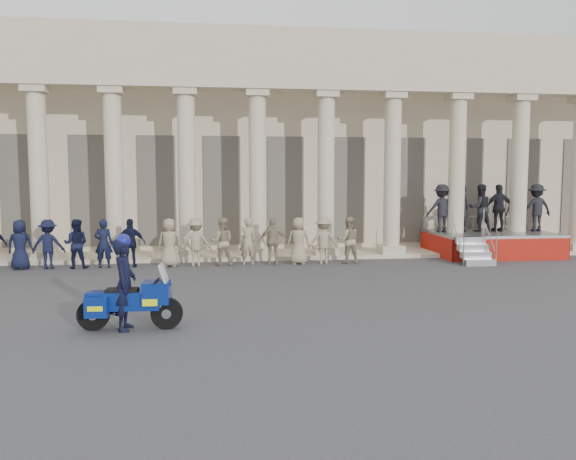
% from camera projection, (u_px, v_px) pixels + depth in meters
% --- Properties ---
extents(ground, '(90.00, 90.00, 0.00)m').
position_uv_depth(ground, '(227.00, 309.00, 13.16)').
color(ground, '#3A3A3C').
rests_on(ground, ground).
extents(building, '(40.00, 12.50, 9.00)m').
position_uv_depth(building, '(221.00, 148.00, 27.31)').
color(building, '#C2B091').
rests_on(building, ground).
extents(officer_rank, '(18.26, 0.64, 1.68)m').
position_uv_depth(officer_rank, '(105.00, 243.00, 19.12)').
color(officer_rank, black).
rests_on(officer_rank, ground).
extents(reviewing_stand, '(5.22, 4.32, 2.82)m').
position_uv_depth(reviewing_stand, '(491.00, 215.00, 22.27)').
color(reviewing_stand, gray).
rests_on(reviewing_stand, ground).
extents(motorcycle, '(2.11, 0.87, 1.35)m').
position_uv_depth(motorcycle, '(131.00, 301.00, 11.33)').
color(motorcycle, black).
rests_on(motorcycle, ground).
extents(rider, '(0.48, 0.70, 1.96)m').
position_uv_depth(rider, '(124.00, 283.00, 11.28)').
color(rider, black).
rests_on(rider, ground).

